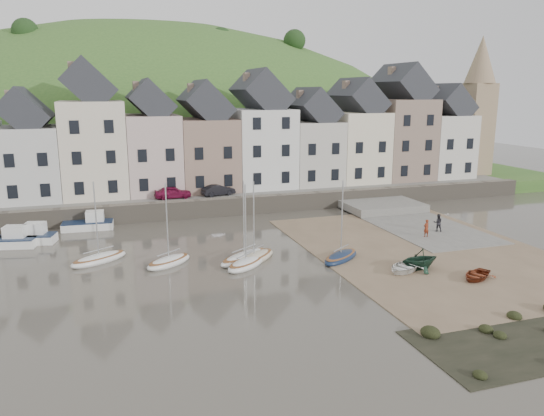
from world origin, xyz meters
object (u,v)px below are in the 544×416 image
object	(u,v)px
rowboat_green	(420,259)
car_left	(173,192)
person_dark	(438,223)
car_right	(218,190)
rowboat_white	(404,267)
sailboat_0	(99,259)
person_red	(426,228)
rowboat_red	(476,275)

from	to	relation	value
rowboat_green	car_left	bearing A→B (deg)	-151.89
person_dark	car_right	distance (m)	22.64
rowboat_white	sailboat_0	bearing A→B (deg)	-140.26
person_dark	rowboat_white	bearing A→B (deg)	67.43
person_red	car_left	xyz separation A→B (m)	(-19.59, 16.31, 1.36)
person_red	person_dark	world-z (taller)	person_dark
person_dark	car_right	xyz separation A→B (m)	(-16.83, 15.09, 1.27)
rowboat_red	car_right	world-z (taller)	car_right
sailboat_0	car_right	size ratio (longest dim) A/B	1.77
person_red	car_left	distance (m)	25.53
rowboat_green	rowboat_red	xyz separation A→B (m)	(2.51, -2.96, -0.48)
rowboat_red	person_dark	size ratio (longest dim) A/B	1.76
car_left	rowboat_white	bearing A→B (deg)	-151.78
sailboat_0	rowboat_green	size ratio (longest dim) A/B	2.16
sailboat_0	car_right	xyz separation A→B (m)	(12.32, 14.30, 1.93)
rowboat_white	rowboat_red	world-z (taller)	rowboat_white
person_dark	car_right	bearing A→B (deg)	-18.30
rowboat_white	rowboat_green	world-z (taller)	rowboat_green
sailboat_0	rowboat_red	xyz separation A→B (m)	(24.30, -11.98, 0.09)
person_red	car_right	world-z (taller)	car_right
person_red	car_right	size ratio (longest dim) A/B	0.43
rowboat_red	person_dark	bearing A→B (deg)	128.79
car_right	rowboat_green	bearing A→B (deg)	-170.62
rowboat_green	person_red	distance (m)	8.79
person_dark	car_left	bearing A→B (deg)	-11.30
rowboat_green	car_right	size ratio (longest dim) A/B	0.82
person_red	car_left	size ratio (longest dim) A/B	0.41
rowboat_green	car_right	world-z (taller)	car_right
person_red	car_right	distance (m)	22.05
rowboat_red	rowboat_white	bearing A→B (deg)	-155.01
sailboat_0	rowboat_green	distance (m)	23.58
sailboat_0	person_dark	size ratio (longest dim) A/B	3.96
car_right	sailboat_0	bearing A→B (deg)	126.54
car_right	person_red	bearing A→B (deg)	-150.55
person_dark	car_left	xyz separation A→B (m)	(-21.64, 15.09, 1.32)
sailboat_0	person_red	size ratio (longest dim) A/B	4.14
person_red	person_dark	xyz separation A→B (m)	(2.05, 1.22, 0.03)
sailboat_0	rowboat_red	world-z (taller)	sailboat_0
person_red	person_dark	distance (m)	2.39
rowboat_green	person_red	bearing A→B (deg)	139.44
rowboat_white	person_red	distance (m)	9.69
sailboat_0	rowboat_red	bearing A→B (deg)	-26.25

